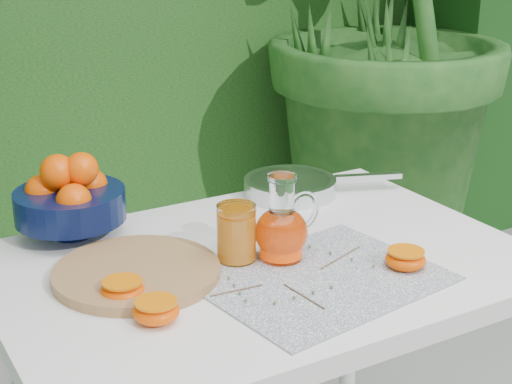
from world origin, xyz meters
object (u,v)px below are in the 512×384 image
fruit_bowl (70,198)px  juice_pitcher (282,230)px  white_table (261,297)px  cutting_board (137,273)px  saute_pan (292,186)px

fruit_bowl → juice_pitcher: fruit_bowl is taller
white_table → cutting_board: 0.26m
cutting_board → saute_pan: bearing=25.7°
white_table → fruit_bowl: 0.43m
cutting_board → juice_pitcher: 0.28m
juice_pitcher → cutting_board: bearing=166.4°
cutting_board → juice_pitcher: size_ratio=1.83×
juice_pitcher → saute_pan: juice_pitcher is taller
fruit_bowl → saute_pan: (0.52, -0.02, -0.06)m
white_table → fruit_bowl: fruit_bowl is taller
fruit_bowl → saute_pan: size_ratio=0.63×
juice_pitcher → saute_pan: size_ratio=0.42×
cutting_board → juice_pitcher: (0.27, -0.07, 0.05)m
white_table → saute_pan: saute_pan is taller
saute_pan → cutting_board: bearing=-154.3°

